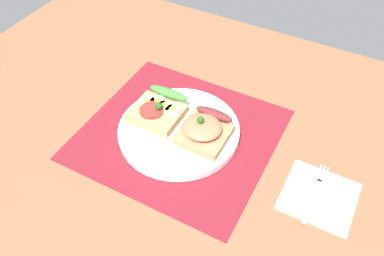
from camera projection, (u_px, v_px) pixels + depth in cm
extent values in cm
cube|color=brown|center=(179.00, 139.00, 82.90)|extent=(120.00, 90.00, 3.20)
cube|color=maroon|center=(179.00, 134.00, 81.64)|extent=(37.35, 34.94, 0.30)
cylinder|color=white|center=(179.00, 131.00, 80.98)|extent=(24.49, 24.49, 1.53)
cube|color=tan|center=(157.00, 113.00, 82.03)|extent=(10.14, 8.80, 1.82)
cylinder|color=red|center=(151.00, 111.00, 80.75)|extent=(4.91, 4.91, 0.60)
ellipsoid|color=#3E8034|center=(168.00, 93.00, 83.64)|extent=(8.92, 2.20, 1.80)
sphere|color=#1E5919|center=(159.00, 106.00, 80.16)|extent=(1.60, 1.60, 1.60)
cylinder|color=white|center=(147.00, 101.00, 82.94)|extent=(3.13, 3.13, 0.50)
cylinder|color=yellow|center=(147.00, 100.00, 82.70)|extent=(1.41, 1.41, 0.16)
cylinder|color=white|center=(158.00, 101.00, 82.86)|extent=(3.13, 3.13, 0.50)
cylinder|color=yellow|center=(158.00, 100.00, 82.62)|extent=(1.41, 1.41, 0.16)
cylinder|color=white|center=(165.00, 106.00, 81.80)|extent=(3.13, 3.13, 0.50)
cylinder|color=yellow|center=(165.00, 105.00, 81.56)|extent=(1.41, 1.41, 0.16)
cylinder|color=white|center=(173.00, 110.00, 81.03)|extent=(3.13, 3.13, 0.50)
cylinder|color=yellow|center=(173.00, 109.00, 80.79)|extent=(1.41, 1.41, 0.16)
cube|color=#A67E56|center=(203.00, 136.00, 77.68)|extent=(9.36, 9.06, 1.79)
ellipsoid|color=#F46F4B|center=(202.00, 128.00, 76.56)|extent=(7.68, 7.25, 2.08)
ellipsoid|color=maroon|center=(214.00, 114.00, 79.38)|extent=(7.96, 2.20, 1.80)
sphere|color=#1E5919|center=(201.00, 120.00, 75.64)|extent=(1.40, 1.40, 1.40)
cube|color=white|center=(319.00, 196.00, 71.09)|extent=(12.47, 12.13, 0.60)
cube|color=#B7B7BC|center=(312.00, 201.00, 69.81)|extent=(0.80, 10.05, 0.32)
cube|color=#B7B7BC|center=(320.00, 179.00, 72.99)|extent=(1.50, 1.20, 0.32)
cube|color=#B7B7BC|center=(320.00, 170.00, 74.42)|extent=(0.32, 2.80, 0.32)
cube|color=#B7B7BC|center=(323.00, 172.00, 74.21)|extent=(0.32, 2.80, 0.32)
cube|color=#B7B7BC|center=(326.00, 173.00, 74.00)|extent=(0.32, 2.80, 0.32)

